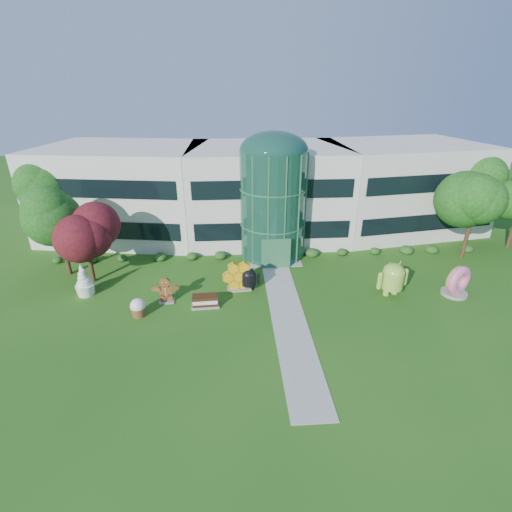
{
  "coord_description": "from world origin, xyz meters",
  "views": [
    {
      "loc": [
        -3.75,
        -20.64,
        15.03
      ],
      "look_at": [
        -1.96,
        6.0,
        2.6
      ],
      "focal_mm": 26.0,
      "sensor_mm": 36.0,
      "label": 1
    }
  ],
  "objects_px": {
    "android_green": "(393,277)",
    "gingerbread": "(166,290)",
    "donut": "(457,280)",
    "android_black": "(249,277)"
  },
  "relations": [
    {
      "from": "android_green",
      "to": "donut",
      "type": "distance_m",
      "value": 5.01
    },
    {
      "from": "android_green",
      "to": "android_black",
      "type": "relative_size",
      "value": 1.46
    },
    {
      "from": "android_green",
      "to": "android_black",
      "type": "distance_m",
      "value": 11.17
    },
    {
      "from": "android_green",
      "to": "gingerbread",
      "type": "bearing_deg",
      "value": 167.57
    },
    {
      "from": "donut",
      "to": "gingerbread",
      "type": "height_order",
      "value": "donut"
    },
    {
      "from": "gingerbread",
      "to": "android_green",
      "type": "bearing_deg",
      "value": -2.21
    },
    {
      "from": "android_green",
      "to": "android_black",
      "type": "xyz_separation_m",
      "value": [
        -11.05,
        1.54,
        -0.49
      ]
    },
    {
      "from": "android_black",
      "to": "gingerbread",
      "type": "distance_m",
      "value": 6.49
    },
    {
      "from": "donut",
      "to": "android_green",
      "type": "bearing_deg",
      "value": 149.78
    },
    {
      "from": "android_black",
      "to": "android_green",
      "type": "bearing_deg",
      "value": -11.54
    }
  ]
}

